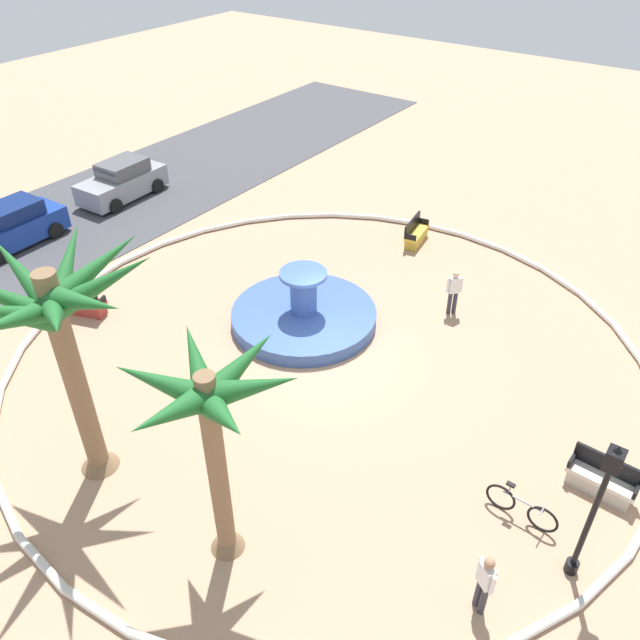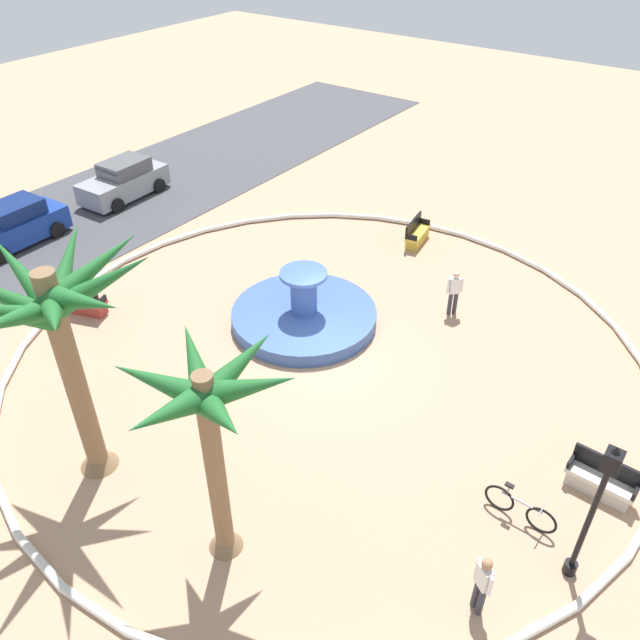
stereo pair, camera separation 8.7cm
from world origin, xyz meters
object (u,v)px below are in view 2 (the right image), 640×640
at_px(person_cyclist_photo, 454,291).
at_px(parked_car_leftmost, 14,225).
at_px(bicycle_red_frame, 520,508).
at_px(bench_east, 600,482).
at_px(parked_car_second, 124,181).
at_px(person_cyclist_helmet, 482,583).
at_px(bench_west, 83,304).
at_px(palm_tree_near_fountain, 209,415).
at_px(palm_tree_by_curb, 56,318).
at_px(bench_north, 417,235).
at_px(fountain, 304,315).
at_px(lamppost, 595,504).

relative_size(person_cyclist_photo, parked_car_leftmost, 0.40).
bearing_deg(bicycle_red_frame, bench_east, -33.95).
xyz_separation_m(bench_east, parked_car_second, (4.35, 22.12, 0.43)).
relative_size(bicycle_red_frame, person_cyclist_helmet, 1.05).
bearing_deg(bench_east, bench_west, 98.76).
xyz_separation_m(palm_tree_near_fountain, palm_tree_by_curb, (-0.17, 4.13, 0.56)).
bearing_deg(bench_north, palm_tree_by_curb, 176.84).
distance_m(palm_tree_by_curb, bench_east, 12.86).
height_order(fountain, bench_west, fountain).
xyz_separation_m(bench_east, bench_west, (-2.48, 16.12, 0.00)).
bearing_deg(lamppost, bench_north, 41.79).
bearing_deg(bicycle_red_frame, palm_tree_by_curb, 116.93).
relative_size(person_cyclist_helmet, parked_car_leftmost, 0.40).
height_order(person_cyclist_helmet, parked_car_leftmost, parked_car_leftmost).
xyz_separation_m(palm_tree_near_fountain, parked_car_leftmost, (5.30, 16.04, -3.21)).
relative_size(bench_east, parked_car_leftmost, 0.40).
distance_m(person_cyclist_helmet, parked_car_leftmost, 21.37).
height_order(bench_west, lamppost, lamppost).
height_order(bicycle_red_frame, parked_car_second, parked_car_second).
xyz_separation_m(palm_tree_near_fountain, bicycle_red_frame, (4.42, -4.90, -3.60)).
bearing_deg(palm_tree_by_curb, palm_tree_near_fountain, -87.61).
relative_size(fountain, person_cyclist_photo, 2.92).
height_order(palm_tree_by_curb, bench_east, palm_tree_by_curb).
distance_m(bench_east, bench_north, 12.58).
distance_m(lamppost, parked_car_second, 23.34).
bearing_deg(lamppost, bicycle_red_frame, 65.68).
relative_size(bench_north, parked_car_second, 0.41).
relative_size(palm_tree_by_curb, bench_east, 3.65).
xyz_separation_m(fountain, bench_east, (-1.40, -9.85, 0.06)).
distance_m(palm_tree_near_fountain, parked_car_leftmost, 17.19).
height_order(bench_east, parked_car_second, parked_car_second).
bearing_deg(person_cyclist_helmet, person_cyclist_photo, 29.09).
xyz_separation_m(palm_tree_near_fountain, person_cyclist_helmet, (1.87, -5.05, -3.07)).
xyz_separation_m(palm_tree_by_curb, bench_north, (14.72, -0.81, -4.20)).
height_order(palm_tree_near_fountain, bicycle_red_frame, palm_tree_near_fountain).
bearing_deg(bicycle_red_frame, parked_car_second, 73.40).
xyz_separation_m(bench_east, bench_north, (8.26, 9.48, 0.00)).
xyz_separation_m(bench_west, person_cyclist_helmet, (-1.93, -15.01, 0.57)).
bearing_deg(parked_car_second, fountain, -103.51).
distance_m(fountain, bicycle_red_frame, 9.20).
xyz_separation_m(fountain, bicycle_red_frame, (-3.27, -8.59, 0.09)).
distance_m(bench_north, person_cyclist_helmet, 15.21).
relative_size(fountain, bench_west, 2.82).
bearing_deg(bicycle_red_frame, parked_car_leftmost, 87.59).
bearing_deg(palm_tree_by_curb, lamppost, -69.23).
bearing_deg(bench_west, bicycle_red_frame, -87.63).
relative_size(bench_east, person_cyclist_helmet, 0.99).
xyz_separation_m(bench_west, parked_car_leftmost, (1.50, 6.08, 0.43)).
height_order(bench_east, bench_north, same).
xyz_separation_m(bench_north, parked_car_leftmost, (-9.25, 12.72, 0.43)).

